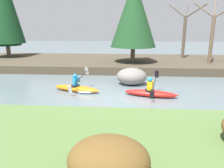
{
  "coord_description": "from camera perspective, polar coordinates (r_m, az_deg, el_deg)",
  "views": [
    {
      "loc": [
        0.21,
        -10.23,
        3.49
      ],
      "look_at": [
        -0.61,
        0.93,
        0.55
      ],
      "focal_mm": 35.0,
      "sensor_mm": 36.0,
      "label": 1
    }
  ],
  "objects": [
    {
      "name": "boulder_midstream",
      "position": [
        13.54,
        5.15,
        2.0
      ],
      "size": [
        1.85,
        1.45,
        1.05
      ],
      "color": "gray",
      "rests_on": "ground"
    },
    {
      "name": "bare_tree_mid_upstream",
      "position": [
        19.33,
        24.72,
        11.78
      ],
      "size": [
        2.76,
        2.73,
        4.94
      ],
      "color": "brown",
      "rests_on": "riverbank_far"
    },
    {
      "name": "kayaker_middle",
      "position": [
        12.2,
        -8.83,
        -1.11
      ],
      "size": [
        2.77,
        2.03,
        1.2
      ],
      "rotation": [
        0.0,
        0.0,
        -0.29
      ],
      "color": "orange",
      "rests_on": "ground"
    },
    {
      "name": "conifer_tree_far_left",
      "position": [
        24.5,
        -26.22,
        14.33
      ],
      "size": [
        2.72,
        2.72,
        5.62
      ],
      "color": "brown",
      "rests_on": "riverbank_far"
    },
    {
      "name": "conifer_tree_mid_left",
      "position": [
        18.41,
        5.7,
        17.94
      ],
      "size": [
        3.73,
        3.73,
        6.62
      ],
      "color": "brown",
      "rests_on": "riverbank_far"
    },
    {
      "name": "kayaker_lead",
      "position": [
        11.4,
        10.14,
        -2.18
      ],
      "size": [
        2.79,
        2.05,
        1.2
      ],
      "rotation": [
        0.0,
        0.0,
        -0.23
      ],
      "color": "red",
      "rests_on": "ground"
    },
    {
      "name": "riverbank_far",
      "position": [
        20.08,
        3.54,
        5.57
      ],
      "size": [
        44.0,
        8.3,
        0.61
      ],
      "color": "#4C4233",
      "rests_on": "ground"
    },
    {
      "name": "bare_tree_upstream",
      "position": [
        21.9,
        18.41,
        12.75
      ],
      "size": [
        2.85,
        2.81,
        5.1
      ],
      "color": "brown",
      "rests_on": "riverbank_far"
    },
    {
      "name": "ground_plane",
      "position": [
        10.81,
        2.85,
        -4.12
      ],
      "size": [
        90.0,
        90.0,
        0.0
      ],
      "primitive_type": "plane",
      "color": "slate"
    },
    {
      "name": "conifer_tree_left",
      "position": [
        24.1,
        -26.67,
        18.93
      ],
      "size": [
        3.41,
        3.41,
        9.22
      ],
      "color": "brown",
      "rests_on": "riverbank_far"
    },
    {
      "name": "shrub_clump_third",
      "position": [
        4.07,
        -0.88,
        -19.15
      ],
      "size": [
        1.47,
        1.23,
        0.8
      ],
      "color": "brown",
      "rests_on": "riverbank_near"
    }
  ]
}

